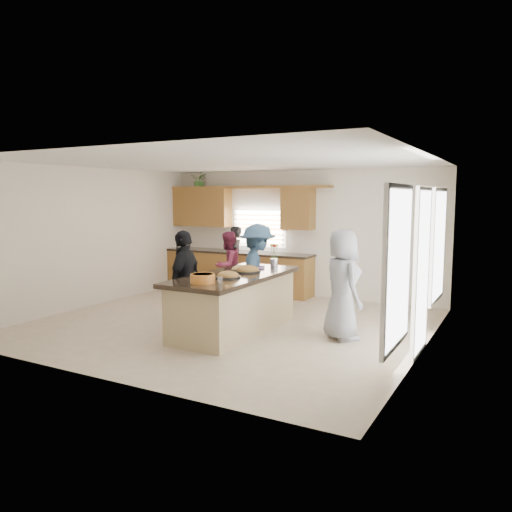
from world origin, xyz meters
The scene contains 18 objects.
floor centered at (0.00, 0.00, 0.00)m, with size 6.50×6.50×0.00m, color beige.
room_shell centered at (0.00, 0.00, 1.90)m, with size 6.52×6.02×2.81m.
back_cabinetry centered at (-1.47, 2.73, 0.91)m, with size 4.08×0.66×2.46m.
right_wall_glazing centered at (3.22, -0.13, 1.34)m, with size 0.06×4.00×2.25m.
island centered at (0.31, -0.34, 0.45)m, with size 1.16×2.70×0.95m.
platter_front centered at (0.40, -0.68, 0.98)m, with size 0.39×0.39×0.16m.
platter_mid centered at (0.37, 0.00, 0.98)m, with size 0.43×0.43×0.18m.
platter_back centered at (0.20, 0.07, 0.98)m, with size 0.35×0.35×0.14m.
salad_bowl centered at (0.32, -1.26, 1.03)m, with size 0.36×0.36×0.13m.
clear_cup centered at (0.58, -1.20, 1.00)m, with size 0.07×0.07×0.10m, color white.
plate_stack centered at (0.32, 0.50, 0.97)m, with size 0.21×0.21×0.05m, color #B184C0.
flower_vase centered at (0.44, 0.86, 1.15)m, with size 0.14×0.14×0.41m.
potted_plant centered at (-2.55, 2.82, 2.62)m, with size 0.40×0.34×0.44m, color #3F742E.
woman_left_back centered at (-1.46, 2.60, 0.77)m, with size 0.56×0.37×1.54m, color black.
woman_left_mid centered at (-1.14, 1.80, 0.74)m, with size 0.72×0.56×1.48m, color maroon.
woman_left_front centered at (-0.36, -0.79, 0.84)m, with size 0.98×0.41×1.68m, color black.
woman_right_back centered at (0.29, 0.50, 0.87)m, with size 1.13×0.65×1.74m, color #2F4C68.
woman_right_front centered at (2.02, 0.07, 0.86)m, with size 0.84×0.55×1.73m, color gray.
Camera 1 is at (4.48, -7.27, 2.22)m, focal length 35.00 mm.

